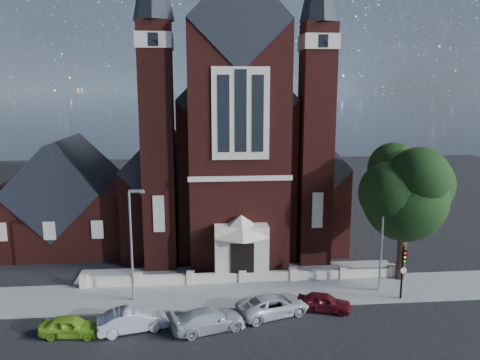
# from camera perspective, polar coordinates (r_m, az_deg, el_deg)

# --- Properties ---
(ground) EXTENTS (120.00, 120.00, 0.00)m
(ground) POSITION_cam_1_polar(r_m,az_deg,el_deg) (45.20, -0.74, -8.17)
(ground) COLOR black
(ground) RESTS_ON ground
(pavement_strip) EXTENTS (60.00, 5.00, 0.12)m
(pavement_strip) POSITION_cam_1_polar(r_m,az_deg,el_deg) (35.47, 0.59, -13.69)
(pavement_strip) COLOR gray
(pavement_strip) RESTS_ON ground
(forecourt_paving) EXTENTS (26.00, 3.00, 0.14)m
(forecourt_paving) POSITION_cam_1_polar(r_m,az_deg,el_deg) (39.13, 0.00, -11.27)
(forecourt_paving) COLOR gray
(forecourt_paving) RESTS_ON ground
(forecourt_wall) EXTENTS (24.00, 0.40, 0.90)m
(forecourt_wall) POSITION_cam_1_polar(r_m,az_deg,el_deg) (37.29, 0.28, -12.42)
(forecourt_wall) COLOR beige
(forecourt_wall) RESTS_ON ground
(church) EXTENTS (20.01, 34.90, 29.20)m
(church) POSITION_cam_1_polar(r_m,az_deg,el_deg) (51.07, -1.44, 3.49)
(church) COLOR #451812
(church) RESTS_ON ground
(parish_hall) EXTENTS (12.00, 12.20, 10.24)m
(parish_hall) POSITION_cam_1_polar(r_m,az_deg,el_deg) (48.56, -20.23, -2.58)
(parish_hall) COLOR #451812
(parish_hall) RESTS_ON ground
(street_tree) EXTENTS (6.40, 6.60, 10.70)m
(street_tree) POSITION_cam_1_polar(r_m,az_deg,el_deg) (37.68, 19.86, -1.71)
(street_tree) COLOR black
(street_tree) RESTS_ON ground
(street_lamp_left) EXTENTS (1.16, 0.22, 8.09)m
(street_lamp_left) POSITION_cam_1_polar(r_m,az_deg,el_deg) (33.52, -12.99, -7.03)
(street_lamp_left) COLOR gray
(street_lamp_left) RESTS_ON ground
(street_lamp_right) EXTENTS (1.16, 0.22, 8.09)m
(street_lamp_right) POSITION_cam_1_polar(r_m,az_deg,el_deg) (35.76, 17.09, -6.11)
(street_lamp_right) COLOR gray
(street_lamp_right) RESTS_ON ground
(traffic_signal) EXTENTS (0.28, 0.42, 4.00)m
(traffic_signal) POSITION_cam_1_polar(r_m,az_deg,el_deg) (35.38, 19.26, -9.87)
(traffic_signal) COLOR black
(traffic_signal) RESTS_ON ground
(car_lime_van) EXTENTS (3.78, 1.78, 1.25)m
(car_lime_van) POSITION_cam_1_polar(r_m,az_deg,el_deg) (31.54, -19.96, -16.42)
(car_lime_van) COLOR #7EBA25
(car_lime_van) RESTS_ON ground
(car_silver_a) EXTENTS (4.59, 2.60, 1.43)m
(car_silver_a) POSITION_cam_1_polar(r_m,az_deg,el_deg) (31.04, -12.99, -16.29)
(car_silver_a) COLOR #A5A7AD
(car_silver_a) RESTS_ON ground
(car_silver_b) EXTENTS (5.02, 3.12, 1.36)m
(car_silver_b) POSITION_cam_1_polar(r_m,az_deg,el_deg) (30.47, -3.83, -16.64)
(car_silver_b) COLOR #B0B3B9
(car_silver_b) RESTS_ON ground
(car_white_suv) EXTENTS (5.38, 3.69, 1.37)m
(car_white_suv) POSITION_cam_1_polar(r_m,az_deg,el_deg) (32.30, 4.06, -14.96)
(car_white_suv) COLOR silver
(car_white_suv) RESTS_ON ground
(car_dark_red) EXTENTS (3.89, 2.52, 1.23)m
(car_dark_red) POSITION_cam_1_polar(r_m,az_deg,el_deg) (33.27, 10.22, -14.43)
(car_dark_red) COLOR #540E17
(car_dark_red) RESTS_ON ground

